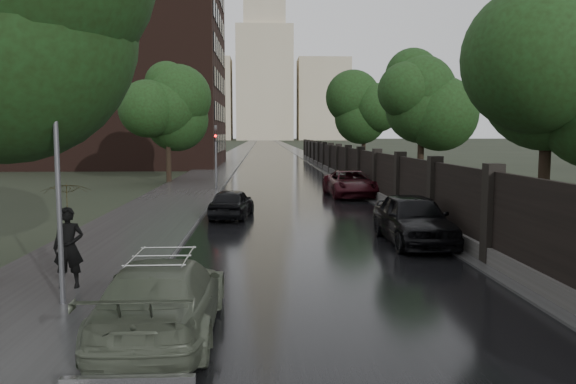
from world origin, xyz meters
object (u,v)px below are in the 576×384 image
(tree_right_b, at_px, (422,107))
(traffic_light, at_px, (216,152))
(car_right_far, at_px, (350,184))
(pedestrian_umbrella, at_px, (67,204))
(hatchback_left, at_px, (232,203))
(volga_sedan, at_px, (163,298))
(tree_left_far, at_px, (167,108))
(tree_right_a, at_px, (548,87))
(car_right_near, at_px, (413,219))
(tree_right_c, at_px, (364,117))
(lamp_post, at_px, (58,176))

(tree_right_b, relative_size, traffic_light, 1.75)
(traffic_light, bearing_deg, car_right_far, -25.81)
(traffic_light, distance_m, pedestrian_umbrella, 22.36)
(tree_right_b, height_order, hatchback_left, tree_right_b)
(traffic_light, xyz_separation_m, volga_sedan, (1.11, -24.95, -1.72))
(tree_left_far, distance_m, car_right_far, 15.05)
(traffic_light, height_order, pedestrian_umbrella, traffic_light)
(tree_right_b, xyz_separation_m, volga_sedan, (-10.69, -21.95, -4.27))
(volga_sedan, distance_m, pedestrian_umbrella, 3.83)
(tree_right_a, relative_size, car_right_near, 1.50)
(pedestrian_umbrella, bearing_deg, tree_right_b, 51.96)
(volga_sedan, height_order, hatchback_left, volga_sedan)
(tree_right_c, height_order, volga_sedan, tree_right_c)
(hatchback_left, height_order, car_right_far, car_right_far)
(car_right_far, height_order, pedestrian_umbrella, pedestrian_umbrella)
(lamp_post, xyz_separation_m, volga_sedan, (2.21, -1.45, -1.99))
(lamp_post, distance_m, car_right_near, 11.00)
(tree_right_a, bearing_deg, tree_left_far, 125.17)
(tree_right_a, bearing_deg, pedestrian_umbrella, -157.97)
(tree_left_far, xyz_separation_m, tree_right_b, (15.50, -8.00, -0.29))
(tree_left_far, distance_m, tree_right_b, 17.45)
(tree_right_c, distance_m, volga_sedan, 41.58)
(tree_right_a, bearing_deg, car_right_far, 107.17)
(tree_left_far, relative_size, tree_right_b, 1.05)
(lamp_post, bearing_deg, tree_left_far, 95.21)
(tree_right_a, xyz_separation_m, pedestrian_umbrella, (-13.16, -5.32, -2.96))
(volga_sedan, distance_m, car_right_near, 10.24)
(pedestrian_umbrella, bearing_deg, hatchback_left, 71.25)
(tree_right_c, bearing_deg, tree_right_b, -90.00)
(traffic_light, xyz_separation_m, car_right_near, (7.61, -17.04, -1.60))
(car_right_far, bearing_deg, lamp_post, -117.01)
(tree_right_a, height_order, traffic_light, tree_right_a)
(tree_right_a, height_order, tree_right_c, same)
(tree_left_far, distance_m, car_right_near, 25.17)
(car_right_far, xyz_separation_m, pedestrian_umbrella, (-9.06, -18.59, 1.25))
(tree_right_c, height_order, car_right_near, tree_right_c)
(hatchback_left, bearing_deg, tree_left_far, -64.71)
(tree_left_far, bearing_deg, tree_right_a, -54.83)
(tree_right_c, xyz_separation_m, traffic_light, (-11.80, -15.01, -2.55))
(pedestrian_umbrella, bearing_deg, car_right_far, 60.24)
(tree_left_far, bearing_deg, car_right_near, -62.84)
(tree_right_c, bearing_deg, pedestrian_umbrella, -109.42)
(tree_left_far, height_order, car_right_near, tree_left_far)
(tree_right_a, height_order, hatchback_left, tree_right_a)
(volga_sedan, xyz_separation_m, hatchback_left, (0.45, 13.55, -0.05))
(tree_right_c, relative_size, pedestrian_umbrella, 2.56)
(tree_right_a, distance_m, hatchback_left, 12.45)
(car_right_near, bearing_deg, lamp_post, -144.72)
(tree_right_c, xyz_separation_m, car_right_near, (-4.19, -32.04, -4.15))
(lamp_post, height_order, traffic_light, lamp_post)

